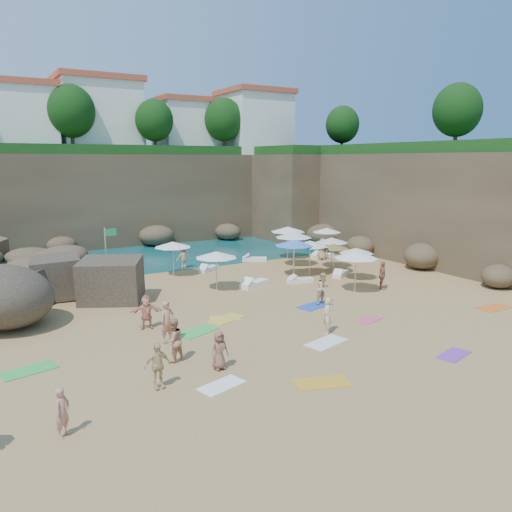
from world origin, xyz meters
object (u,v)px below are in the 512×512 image
person_stand_1 (173,340)px  person_stand_4 (322,249)px  flag_pole (108,250)px  rock_outcrop (49,307)px  parasol_2 (288,229)px  parasol_1 (310,243)px  parasol_0 (173,245)px  person_stand_2 (183,257)px  person_stand_3 (382,275)px  person_stand_0 (62,412)px  lounger_0 (208,269)px  person_stand_6 (327,316)px  person_stand_5 (66,284)px

person_stand_1 → person_stand_4: (16.98, 12.86, -0.02)m
flag_pole → person_stand_1: 12.23m
rock_outcrop → parasol_2: size_ratio=2.87×
parasol_1 → person_stand_1: (-13.06, -9.15, -1.28)m
rock_outcrop → person_stand_4: bearing=7.9°
parasol_0 → person_stand_4: bearing=-2.8°
parasol_1 → person_stand_2: size_ratio=1.55×
parasol_0 → parasol_1: size_ratio=0.99×
person_stand_3 → person_stand_0: bearing=145.4°
person_stand_1 → person_stand_2: bearing=-130.3°
person_stand_3 → person_stand_4: 9.21m
parasol_1 → person_stand_4: 5.55m
flag_pole → parasol_2: bearing=9.6°
person_stand_0 → person_stand_1: 5.67m
parasol_2 → person_stand_2: 8.47m
flag_pole → parasol_1: flag_pole is taller
lounger_0 → person_stand_2: person_stand_2 is taller
lounger_0 → person_stand_2: size_ratio=1.10×
person_stand_3 → person_stand_6: person_stand_3 is taller
flag_pole → parasol_0: flag_pole is taller
parasol_2 → person_stand_0: 26.51m
parasol_1 → person_stand_3: bearing=-73.8°
flag_pole → parasol_1: 12.78m
person_stand_3 → person_stand_6: 8.77m
rock_outcrop → person_stand_3: 18.67m
person_stand_3 → person_stand_5: person_stand_3 is taller
parasol_1 → person_stand_1: parasol_1 is taller
person_stand_2 → flag_pole: bearing=35.6°
person_stand_0 → person_stand_1: person_stand_1 is taller
person_stand_2 → parasol_1: bearing=143.0°
lounger_0 → rock_outcrop: bearing=166.6°
parasol_2 → person_stand_0: parasol_2 is taller
person_stand_1 → parasol_2: bearing=-152.8°
person_stand_0 → person_stand_6: (11.52, 2.97, 0.09)m
rock_outcrop → person_stand_2: person_stand_2 is taller
person_stand_3 → person_stand_6: size_ratio=1.04×
parasol_2 → person_stand_6: 17.01m
lounger_0 → person_stand_1: bearing=-151.4°
flag_pole → person_stand_0: flag_pole is taller
flag_pole → person_stand_5: flag_pole is taller
parasol_1 → person_stand_3: parasol_1 is taller
person_stand_2 → person_stand_5: size_ratio=1.01×
parasol_1 → rock_outcrop: bearing=176.7°
person_stand_0 → person_stand_2: 21.85m
rock_outcrop → lounger_0: (10.84, 3.61, 0.14)m
rock_outcrop → lounger_0: size_ratio=4.37×
parasol_2 → person_stand_0: size_ratio=1.83×
rock_outcrop → person_stand_5: bearing=49.5°
rock_outcrop → flag_pole: (3.69, 2.04, 2.35)m
flag_pole → person_stand_4: flag_pole is taller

